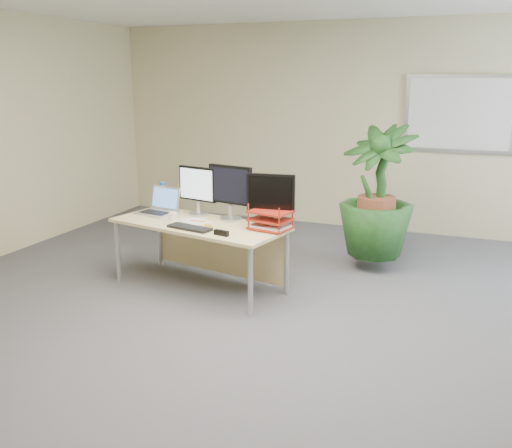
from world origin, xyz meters
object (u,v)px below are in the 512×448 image
at_px(desk, 205,234).
at_px(monitor_right, 230,189).
at_px(laptop, 159,207).
at_px(floor_plant, 377,200).
at_px(monitor_left, 198,188).

distance_m(desk, monitor_right, 0.50).
bearing_deg(desk, laptop, 167.83).
bearing_deg(desk, monitor_right, 31.26).
relative_size(desk, floor_plant, 1.20).
bearing_deg(floor_plant, laptop, -153.74).
bearing_deg(floor_plant, desk, -142.18).
bearing_deg(monitor_left, desk, -48.99).
xyz_separation_m(monitor_right, laptop, (-0.79, -0.01, -0.24)).
relative_size(monitor_left, monitor_right, 0.91).
xyz_separation_m(floor_plant, laptop, (-2.01, -0.99, -0.04)).
relative_size(floor_plant, monitor_right, 2.83).
xyz_separation_m(floor_plant, monitor_right, (-1.23, -0.99, 0.20)).
relative_size(desk, monitor_right, 3.39).
bearing_deg(monitor_right, floor_plant, 38.86).
distance_m(desk, laptop, 0.62).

